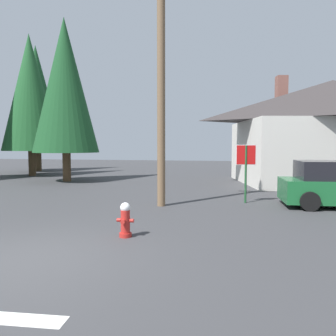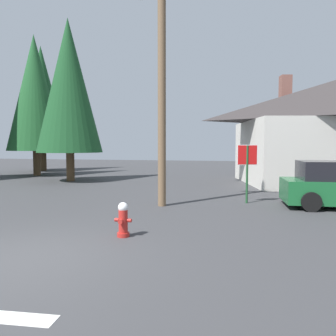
{
  "view_description": "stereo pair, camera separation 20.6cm",
  "coord_description": "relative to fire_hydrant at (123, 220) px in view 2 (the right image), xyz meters",
  "views": [
    {
      "loc": [
        3.89,
        -5.54,
        2.14
      ],
      "look_at": [
        1.77,
        4.72,
        1.42
      ],
      "focal_mm": 35.78,
      "sensor_mm": 36.0,
      "label": 1
    },
    {
      "loc": [
        4.09,
        -5.5,
        2.14
      ],
      "look_at": [
        1.77,
        4.72,
        1.42
      ],
      "focal_mm": 35.78,
      "sensor_mm": 36.0,
      "label": 2
    }
  ],
  "objects": [
    {
      "name": "pine_tree_mid_left",
      "position": [
        -11.52,
        13.63,
        5.35
      ],
      "size": [
        3.91,
        3.91,
        9.77
      ],
      "color": "#4C3823",
      "rests_on": "ground"
    },
    {
      "name": "stop_sign_far",
      "position": [
        2.86,
        5.31,
        1.14
      ],
      "size": [
        0.73,
        0.19,
        2.15
      ],
      "color": "#1E4C28",
      "rests_on": "ground"
    },
    {
      "name": "pine_tree_short_left",
      "position": [
        -7.32,
        10.77,
        5.19
      ],
      "size": [
        3.8,
        3.8,
        9.5
      ],
      "color": "#4C3823",
      "rests_on": "ground"
    },
    {
      "name": "fire_hydrant",
      "position": [
        0.0,
        0.0,
        0.0
      ],
      "size": [
        0.41,
        0.35,
        0.81
      ],
      "color": "#AD231E",
      "rests_on": "ground"
    },
    {
      "name": "utility_pole",
      "position": [
        -0.06,
        4.07,
        3.69
      ],
      "size": [
        1.6,
        0.28,
        7.82
      ],
      "color": "brown",
      "rests_on": "ground"
    },
    {
      "name": "ground_plane",
      "position": [
        -1.36,
        -1.79,
        -0.45
      ],
      "size": [
        80.0,
        80.0,
        0.1
      ],
      "primitive_type": "cube",
      "color": "#38383A"
    },
    {
      "name": "pine_tree_tall_left",
      "position": [
        -13.53,
        17.48,
        5.61
      ],
      "size": [
        4.08,
        4.08,
        10.21
      ],
      "color": "#4C3823",
      "rests_on": "ground"
    },
    {
      "name": "house",
      "position": [
        7.69,
        12.92,
        2.58
      ],
      "size": [
        11.88,
        9.31,
        6.19
      ],
      "color": "beige",
      "rests_on": "ground"
    }
  ]
}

